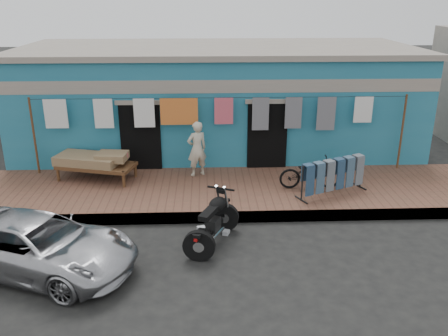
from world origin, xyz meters
TOP-DOWN VIEW (x-y plane):
  - ground at (0.00, 0.00)m, footprint 80.00×80.00m
  - sidewalk at (0.00, 3.00)m, footprint 28.00×3.00m
  - curb at (0.00, 1.55)m, footprint 28.00×0.10m
  - building at (-0.00, 6.99)m, footprint 12.20×5.20m
  - clothesline at (-0.22, 4.25)m, footprint 10.06×0.06m
  - car at (-3.53, -0.27)m, footprint 4.18×2.96m
  - seated_person at (-0.65, 3.91)m, footprint 0.64×0.55m
  - bicycle at (2.20, 2.89)m, footprint 1.53×0.55m
  - motorcycle at (-0.30, 0.55)m, footprint 1.84×2.13m
  - charpoy at (-3.30, 3.74)m, footprint 2.59×2.04m
  - jeans_rack at (2.67, 2.50)m, footprint 2.20×1.83m
  - litter_a at (-0.54, 1.20)m, footprint 0.20×0.17m
  - litter_b at (0.01, 0.98)m, footprint 0.17×0.20m
  - litter_c at (-0.53, 0.52)m, footprint 0.17×0.20m

SIDE VIEW (x-z plane):
  - ground at x=0.00m, z-range 0.00..0.00m
  - litter_a at x=-0.54m, z-range 0.00..0.07m
  - litter_c at x=-0.53m, z-range 0.00..0.08m
  - litter_b at x=0.01m, z-range 0.00..0.08m
  - sidewalk at x=0.00m, z-range 0.00..0.25m
  - curb at x=0.00m, z-range 0.00..0.25m
  - car at x=-3.53m, z-range 0.00..1.07m
  - motorcycle at x=-0.30m, z-range 0.00..1.09m
  - charpoy at x=-3.30m, z-range 0.25..0.95m
  - jeans_rack at x=2.67m, z-range 0.25..1.17m
  - bicycle at x=2.20m, z-range 0.25..1.24m
  - seated_person at x=-0.65m, z-range 0.25..1.75m
  - building at x=0.00m, z-range 0.01..3.37m
  - clothesline at x=-0.22m, z-range 0.76..2.86m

